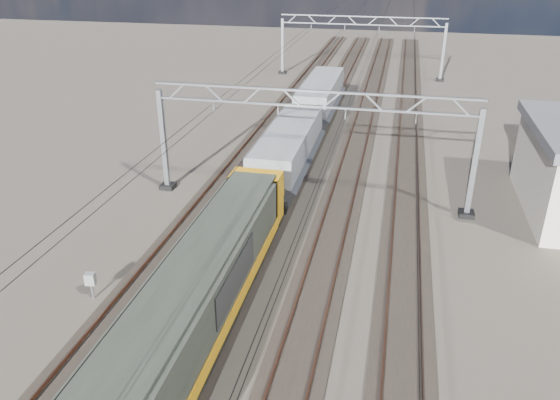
% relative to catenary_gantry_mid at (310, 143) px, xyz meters
% --- Properties ---
extents(ground, '(160.00, 160.00, 0.00)m').
position_rel_catenary_gantry_mid_xyz_m(ground, '(-0.00, -4.00, -3.91)').
color(ground, '#2A2520').
rests_on(ground, ground).
extents(track_outer_west, '(2.60, 140.00, 0.30)m').
position_rel_catenary_gantry_mid_xyz_m(track_outer_west, '(-6.00, -4.00, -3.83)').
color(track_outer_west, black).
rests_on(track_outer_west, ground).
extents(track_loco, '(2.60, 140.00, 0.30)m').
position_rel_catenary_gantry_mid_xyz_m(track_loco, '(-2.00, -4.00, -3.83)').
color(track_loco, black).
rests_on(track_loco, ground).
extents(track_inner_east, '(2.60, 140.00, 0.30)m').
position_rel_catenary_gantry_mid_xyz_m(track_inner_east, '(2.00, -4.00, -3.83)').
color(track_inner_east, black).
rests_on(track_inner_east, ground).
extents(track_outer_east, '(2.60, 140.00, 0.30)m').
position_rel_catenary_gantry_mid_xyz_m(track_outer_east, '(6.00, -4.00, -3.83)').
color(track_outer_east, black).
rests_on(track_outer_east, ground).
extents(catenary_gantry_mid, '(19.90, 0.90, 7.11)m').
position_rel_catenary_gantry_mid_xyz_m(catenary_gantry_mid, '(0.00, 0.00, 0.00)').
color(catenary_gantry_mid, '#949AA1').
rests_on(catenary_gantry_mid, ground).
extents(catenary_gantry_far, '(19.90, 0.90, 7.11)m').
position_rel_catenary_gantry_mid_xyz_m(catenary_gantry_far, '(0.00, 36.00, 0.00)').
color(catenary_gantry_far, '#949AA1').
rests_on(catenary_gantry_far, ground).
extents(overhead_wires, '(12.03, 140.00, 0.53)m').
position_rel_catenary_gantry_mid_xyz_m(overhead_wires, '(-0.00, 4.00, 1.84)').
color(overhead_wires, black).
rests_on(overhead_wires, ground).
extents(locomotive, '(2.76, 21.10, 3.62)m').
position_rel_catenary_gantry_mid_xyz_m(locomotive, '(-2.00, -14.51, -1.58)').
color(locomotive, black).
rests_on(locomotive, ground).
extents(hopper_wagon_lead, '(3.38, 13.00, 3.25)m').
position_rel_catenary_gantry_mid_xyz_m(hopper_wagon_lead, '(-2.00, 3.18, -1.67)').
color(hopper_wagon_lead, black).
rests_on(hopper_wagon_lead, ground).
extents(hopper_wagon_mid, '(3.38, 13.00, 3.25)m').
position_rel_catenary_gantry_mid_xyz_m(hopper_wagon_mid, '(-2.00, 17.38, -1.67)').
color(hopper_wagon_mid, black).
rests_on(hopper_wagon_mid, ground).
extents(trackside_cabinet, '(0.50, 0.41, 1.35)m').
position_rel_catenary_gantry_mid_xyz_m(trackside_cabinet, '(-7.91, -12.37, -2.87)').
color(trackside_cabinet, '#949AA1').
rests_on(trackside_cabinet, ground).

